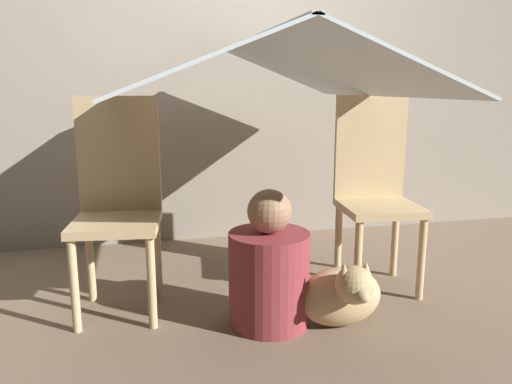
{
  "coord_description": "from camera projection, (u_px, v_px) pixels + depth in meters",
  "views": [
    {
      "loc": [
        -0.51,
        -2.01,
        1.0
      ],
      "look_at": [
        0.0,
        0.15,
        0.53
      ],
      "focal_mm": 35.0,
      "sensor_mm": 36.0,
      "label": 1
    }
  ],
  "objects": [
    {
      "name": "chair_right",
      "position": [
        375.0,
        187.0,
        2.49
      ],
      "size": [
        0.4,
        0.4,
        0.96
      ],
      "rotation": [
        0.0,
        0.0,
        -0.1
      ],
      "color": "#D1B27F",
      "rests_on": "ground_plane"
    },
    {
      "name": "chair_left",
      "position": [
        118.0,
        199.0,
        2.21
      ],
      "size": [
        0.41,
        0.41,
        0.96
      ],
      "rotation": [
        0.0,
        0.0,
        -0.12
      ],
      "color": "#D1B27F",
      "rests_on": "ground_plane"
    },
    {
      "name": "person_front",
      "position": [
        269.0,
        271.0,
        2.1
      ],
      "size": [
        0.34,
        0.34,
        0.59
      ],
      "color": "maroon",
      "rests_on": "ground_plane"
    },
    {
      "name": "ground_plane",
      "position": [
        264.0,
        313.0,
        2.24
      ],
      "size": [
        8.8,
        8.8,
        0.0
      ],
      "primitive_type": "plane",
      "color": "#7A6651"
    },
    {
      "name": "wall_back",
      "position": [
        217.0,
        45.0,
        3.14
      ],
      "size": [
        7.0,
        0.05,
        2.5
      ],
      "color": "gray",
      "rests_on": "ground_plane"
    },
    {
      "name": "dog",
      "position": [
        343.0,
        294.0,
        2.08
      ],
      "size": [
        0.36,
        0.34,
        0.33
      ],
      "color": "tan",
      "rests_on": "ground_plane"
    },
    {
      "name": "sheet_canopy",
      "position": [
        256.0,
        66.0,
        2.16
      ],
      "size": [
        1.25,
        1.54,
        0.26
      ],
      "color": "silver"
    }
  ]
}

